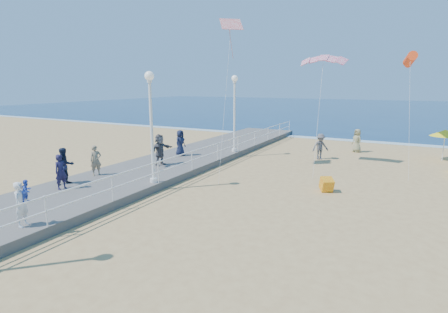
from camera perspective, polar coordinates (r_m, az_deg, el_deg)
The scene contains 21 objects.
ground at distance 15.01m, azimuth 4.96°, elevation -8.30°, with size 160.00×160.00×0.00m, color tan.
ocean at distance 78.38m, azimuth 23.90°, elevation 7.05°, with size 160.00×90.00×0.05m, color #0D294F.
surf_line at distance 34.34m, azimuth 18.38°, elevation 2.63°, with size 160.00×1.20×0.04m, color white.
boardwalk at distance 18.99m, azimuth -16.43°, elevation -3.80°, with size 5.00×44.00×0.40m, color slate.
railing at distance 17.15m, azimuth -10.72°, elevation -1.54°, with size 0.05×42.00×0.55m.
lamp_post_mid at distance 16.95m, azimuth -11.83°, elevation 6.53°, with size 0.44×0.44×5.32m.
lamp_post_far at distance 24.55m, azimuth 1.73°, elevation 8.33°, with size 0.44×0.44×5.32m.
woman_holding_toddler at distance 13.66m, azimuth -30.19°, elevation -6.75°, with size 0.57×0.37×1.55m, color white.
toddler_held at distance 13.49m, azimuth -29.51°, elevation -4.88°, with size 0.37×0.29×0.76m, color blue.
spectator_0 at distance 17.59m, azimuth -25.07°, elevation -2.28°, with size 0.59×0.39×1.61m, color #201C3E.
spectator_4 at distance 23.55m, azimuth -7.15°, elevation 2.23°, with size 0.85×0.55×1.73m, color #191F38.
spectator_5 at distance 20.96m, azimuth -10.43°, elevation 1.11°, with size 1.72×0.55×1.86m, color #535256.
spectator_6 at distance 19.54m, azimuth -20.20°, elevation -0.59°, with size 0.58×0.38×1.60m, color gray.
spectator_7 at distance 18.38m, azimuth -24.53°, elevation -1.42°, with size 0.86×0.67×1.76m, color #1A2239.
beach_walker_a at distance 24.97m, azimuth 15.45°, elevation 1.58°, with size 1.16×0.67×1.80m, color #545458.
beach_walker_c at distance 28.51m, azimuth 20.90°, elevation 2.44°, with size 0.87×0.57×1.79m, color gray.
box_kite at distance 17.67m, azimuth 16.39°, elevation -4.61°, with size 0.55×0.55×0.60m, color #ED5D0D.
beach_umbrella at distance 27.75m, azimuth 32.43°, elevation 3.26°, with size 1.90×1.90×2.14m.
kite_parafoil at distance 22.99m, azimuth 15.92°, elevation 15.25°, with size 2.83×0.90×0.30m, color #D2184D, non-canonical shape.
kite_windsock at distance 24.56m, azimuth 28.12°, elevation 13.87°, with size 0.56×0.56×2.48m, color #FF4315.
kite_diamond_redwhite at distance 21.31m, azimuth 1.19°, elevation 20.82°, with size 1.23×1.23×0.02m, color red.
Camera 1 is at (5.39, -13.03, 5.15)m, focal length 28.00 mm.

